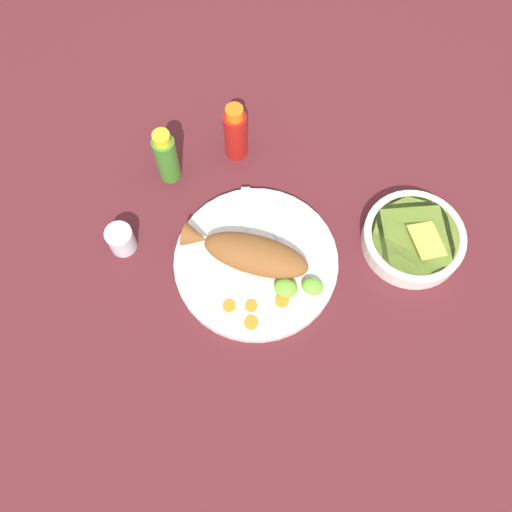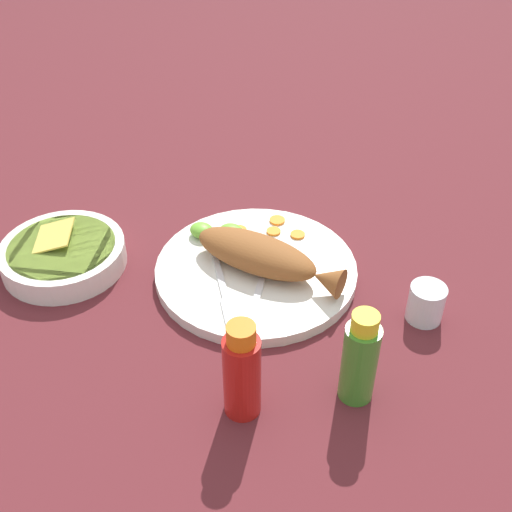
# 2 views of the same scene
# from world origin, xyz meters

# --- Properties ---
(ground_plane) EXTENTS (4.00, 4.00, 0.00)m
(ground_plane) POSITION_xyz_m (0.00, 0.00, 0.00)
(ground_plane) COLOR #561E23
(main_plate) EXTENTS (0.31, 0.31, 0.02)m
(main_plate) POSITION_xyz_m (0.00, 0.00, 0.01)
(main_plate) COLOR silver
(main_plate) RESTS_ON ground_plane
(fried_fish) EXTENTS (0.24, 0.08, 0.05)m
(fried_fish) POSITION_xyz_m (-0.01, -0.00, 0.04)
(fried_fish) COLOR brown
(fried_fish) RESTS_ON main_plate
(fork_near) EXTENTS (0.08, 0.18, 0.00)m
(fork_near) POSITION_xyz_m (-0.04, 0.07, 0.02)
(fork_near) COLOR silver
(fork_near) RESTS_ON main_plate
(fork_far) EXTENTS (0.13, 0.15, 0.00)m
(fork_far) POSITION_xyz_m (0.00, 0.08, 0.02)
(fork_far) COLOR silver
(fork_far) RESTS_ON main_plate
(carrot_slice_near) EXTENTS (0.02, 0.02, 0.00)m
(carrot_slice_near) POSITION_xyz_m (-0.02, -0.10, 0.02)
(carrot_slice_near) COLOR orange
(carrot_slice_near) RESTS_ON main_plate
(carrot_slice_mid) EXTENTS (0.03, 0.03, 0.00)m
(carrot_slice_mid) POSITION_xyz_m (0.03, -0.12, 0.02)
(carrot_slice_mid) COLOR orange
(carrot_slice_mid) RESTS_ON main_plate
(carrot_slice_far) EXTENTS (0.02, 0.02, 0.00)m
(carrot_slice_far) POSITION_xyz_m (0.02, -0.09, 0.02)
(carrot_slice_far) COLOR orange
(carrot_slice_far) RESTS_ON main_plate
(carrot_slice_extra) EXTENTS (0.03, 0.03, 0.00)m
(carrot_slice_extra) POSITION_xyz_m (0.07, -0.06, 0.02)
(carrot_slice_extra) COLOR orange
(carrot_slice_extra) RESTS_ON main_plate
(lime_wedge_main) EXTENTS (0.04, 0.04, 0.02)m
(lime_wedge_main) POSITION_xyz_m (0.07, -0.04, 0.03)
(lime_wedge_main) COLOR #6BB233
(lime_wedge_main) RESTS_ON main_plate
(lime_wedge_side) EXTENTS (0.04, 0.03, 0.02)m
(lime_wedge_side) POSITION_xyz_m (0.12, -0.02, 0.03)
(lime_wedge_side) COLOR #6BB233
(lime_wedge_side) RESTS_ON main_plate
(hot_sauce_bottle_red) EXTENTS (0.05, 0.05, 0.14)m
(hot_sauce_bottle_red) POSITION_xyz_m (-0.12, 0.23, 0.07)
(hot_sauce_bottle_red) COLOR #B21914
(hot_sauce_bottle_red) RESTS_ON ground_plane
(hot_sauce_bottle_green) EXTENTS (0.04, 0.04, 0.14)m
(hot_sauce_bottle_green) POSITION_xyz_m (-0.23, 0.14, 0.06)
(hot_sauce_bottle_green) COLOR #3D8428
(hot_sauce_bottle_green) RESTS_ON ground_plane
(salt_cup) EXTENTS (0.05, 0.05, 0.06)m
(salt_cup) POSITION_xyz_m (-0.26, -0.04, 0.02)
(salt_cup) COLOR silver
(salt_cup) RESTS_ON ground_plane
(guacamole_bowl) EXTENTS (0.19, 0.19, 0.05)m
(guacamole_bowl) POSITION_xyz_m (0.27, 0.13, 0.02)
(guacamole_bowl) COLOR white
(guacamole_bowl) RESTS_ON ground_plane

